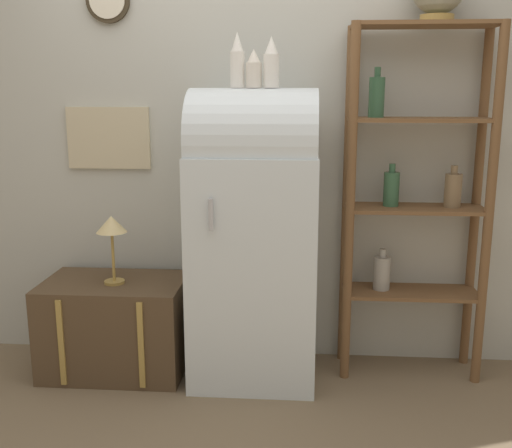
# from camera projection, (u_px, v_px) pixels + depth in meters

# --- Properties ---
(ground_plane) EXTENTS (12.00, 12.00, 0.00)m
(ground_plane) POSITION_uv_depth(u_px,v_px,m) (250.00, 397.00, 3.11)
(ground_plane) COLOR #7A664C
(wall_back) EXTENTS (7.00, 0.09, 2.70)m
(wall_back) POSITION_uv_depth(u_px,v_px,m) (257.00, 128.00, 3.37)
(wall_back) COLOR #B7B7AD
(wall_back) RESTS_ON ground_plane
(refrigerator) EXTENTS (0.67, 0.60, 1.57)m
(refrigerator) POSITION_uv_depth(u_px,v_px,m) (254.00, 233.00, 3.19)
(refrigerator) COLOR silver
(refrigerator) RESTS_ON ground_plane
(suitcase_trunk) EXTENTS (0.78, 0.51, 0.53)m
(suitcase_trunk) POSITION_uv_depth(u_px,v_px,m) (116.00, 326.00, 3.36)
(suitcase_trunk) COLOR brown
(suitcase_trunk) RESTS_ON ground_plane
(shelf_unit) EXTENTS (0.76, 0.29, 1.89)m
(shelf_unit) POSITION_uv_depth(u_px,v_px,m) (414.00, 188.00, 3.20)
(shelf_unit) COLOR brown
(shelf_unit) RESTS_ON ground_plane
(vase_left) EXTENTS (0.07, 0.07, 0.27)m
(vase_left) POSITION_uv_depth(u_px,v_px,m) (237.00, 62.00, 3.01)
(vase_left) COLOR white
(vase_left) RESTS_ON refrigerator
(vase_center) EXTENTS (0.08, 0.08, 0.19)m
(vase_center) POSITION_uv_depth(u_px,v_px,m) (254.00, 70.00, 3.01)
(vase_center) COLOR silver
(vase_center) RESTS_ON refrigerator
(vase_right) EXTENTS (0.08, 0.08, 0.25)m
(vase_right) POSITION_uv_depth(u_px,v_px,m) (271.00, 64.00, 3.00)
(vase_right) COLOR white
(vase_right) RESTS_ON refrigerator
(desk_lamp) EXTENTS (0.16, 0.16, 0.38)m
(desk_lamp) POSITION_uv_depth(u_px,v_px,m) (112.00, 229.00, 3.21)
(desk_lamp) COLOR #AD8942
(desk_lamp) RESTS_ON suitcase_trunk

